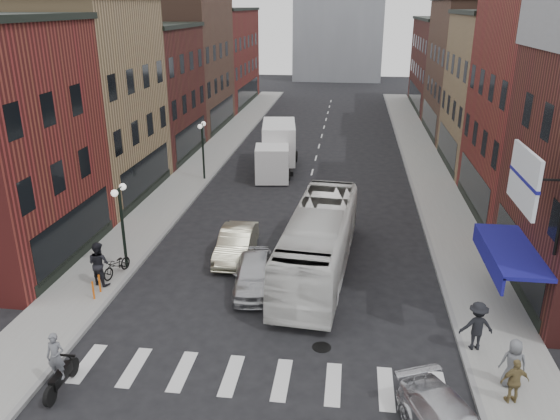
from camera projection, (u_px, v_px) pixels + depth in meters
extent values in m
plane|color=black|center=(271.00, 328.00, 20.94)|extent=(160.00, 160.00, 0.00)
cube|color=gray|center=(204.00, 163.00, 42.35)|extent=(3.00, 74.00, 0.15)
cube|color=gray|center=(428.00, 172.00, 40.28)|extent=(3.00, 74.00, 0.15)
cube|color=gray|center=(223.00, 165.00, 42.20)|extent=(0.20, 74.00, 0.16)
cube|color=gray|center=(407.00, 172.00, 40.49)|extent=(0.20, 74.00, 0.16)
cube|color=silver|center=(258.00, 378.00, 18.15)|extent=(12.00, 2.20, 0.01)
cube|color=black|center=(75.00, 231.00, 25.76)|extent=(0.08, 7.20, 2.20)
cube|color=#A08258|center=(63.00, 102.00, 33.63)|extent=(10.00, 10.00, 12.00)
cube|color=black|center=(147.00, 174.00, 34.58)|extent=(0.08, 8.00, 2.20)
cube|color=#4F1E1C|center=(128.00, 94.00, 43.26)|extent=(10.00, 10.00, 10.00)
cube|color=black|center=(191.00, 138.00, 43.85)|extent=(0.08, 8.00, 2.20)
cube|color=black|center=(121.00, 26.00, 41.44)|extent=(10.30, 10.20, 0.30)
cube|color=brown|center=(170.00, 61.00, 52.93)|extent=(10.00, 12.00, 13.00)
cube|color=black|center=(222.00, 113.00, 54.06)|extent=(0.08, 9.60, 2.20)
cube|color=maroon|center=(207.00, 58.00, 66.27)|extent=(10.00, 16.00, 11.00)
cube|color=black|center=(248.00, 92.00, 67.04)|extent=(0.08, 12.80, 2.20)
cube|color=black|center=(205.00, 9.00, 64.28)|extent=(10.30, 16.20, 0.30)
cube|color=black|center=(518.00, 255.00, 23.33)|extent=(0.08, 7.20, 2.20)
cube|color=black|center=(473.00, 186.00, 32.14)|extent=(0.08, 8.00, 2.20)
cube|color=#A08258|center=(524.00, 95.00, 39.43)|extent=(10.00, 10.00, 11.00)
cube|color=black|center=(447.00, 146.00, 41.41)|extent=(0.08, 8.00, 2.20)
cube|color=black|center=(537.00, 12.00, 37.44)|extent=(10.30, 10.20, 0.30)
cube|color=brown|center=(490.00, 71.00, 49.46)|extent=(10.00, 12.00, 12.00)
cube|color=black|center=(429.00, 118.00, 51.62)|extent=(0.08, 9.60, 2.20)
cube|color=#4F1E1C|center=(461.00, 66.00, 62.80)|extent=(10.00, 16.00, 10.00)
cube|color=black|center=(415.00, 95.00, 64.60)|extent=(0.08, 12.80, 2.20)
cube|color=black|center=(467.00, 19.00, 60.98)|extent=(10.30, 16.20, 0.30)
cube|color=navy|center=(511.00, 250.00, 21.19)|extent=(1.80, 5.00, 0.15)
cube|color=navy|center=(487.00, 257.00, 21.42)|extent=(0.10, 5.00, 0.70)
cylinder|color=black|center=(546.00, 180.00, 18.09)|extent=(1.40, 0.08, 0.08)
cube|color=silver|center=(524.00, 179.00, 18.18)|extent=(0.12, 3.00, 2.00)
cylinder|color=black|center=(123.00, 230.00, 24.84)|extent=(0.14, 0.14, 4.00)
cylinder|color=black|center=(118.00, 189.00, 24.13)|extent=(0.06, 0.90, 0.06)
sphere|color=white|center=(114.00, 193.00, 23.73)|extent=(0.32, 0.32, 0.32)
sphere|color=white|center=(123.00, 187.00, 24.57)|extent=(0.32, 0.32, 0.32)
cylinder|color=black|center=(203.00, 153.00, 37.83)|extent=(0.14, 0.14, 4.00)
cylinder|color=black|center=(202.00, 124.00, 37.12)|extent=(0.06, 0.90, 0.06)
sphere|color=white|center=(200.00, 126.00, 36.72)|extent=(0.32, 0.32, 0.32)
sphere|color=white|center=(203.00, 124.00, 37.56)|extent=(0.32, 0.32, 0.32)
cylinder|color=#D8590C|center=(93.00, 290.00, 22.59)|extent=(0.08, 0.08, 0.80)
cylinder|color=#D8590C|center=(100.00, 283.00, 23.15)|extent=(0.08, 0.08, 0.80)
cube|color=white|center=(272.00, 164.00, 37.88)|extent=(2.59, 2.75, 2.38)
cube|color=black|center=(272.00, 160.00, 37.80)|extent=(2.48, 1.62, 1.05)
cube|color=white|center=(279.00, 141.00, 40.99)|extent=(3.00, 5.22, 2.77)
cube|color=navy|center=(279.00, 141.00, 40.99)|extent=(2.65, 2.20, 1.14)
cube|color=black|center=(279.00, 162.00, 41.37)|extent=(2.87, 6.42, 0.33)
cylinder|color=black|center=(257.00, 174.00, 38.50)|extent=(0.27, 0.86, 0.86)
cylinder|color=black|center=(288.00, 175.00, 38.23)|extent=(0.27, 0.86, 0.86)
cylinder|color=black|center=(264.00, 162.00, 41.50)|extent=(0.27, 0.86, 0.86)
cylinder|color=black|center=(293.00, 163.00, 41.24)|extent=(0.27, 0.86, 0.86)
cylinder|color=black|center=(268.00, 155.00, 43.27)|extent=(0.27, 0.86, 0.86)
cylinder|color=black|center=(296.00, 156.00, 43.01)|extent=(0.27, 0.86, 0.86)
cylinder|color=black|center=(73.00, 367.00, 18.18)|extent=(0.14, 0.64, 0.64)
cylinder|color=black|center=(50.00, 396.00, 16.83)|extent=(0.14, 0.64, 0.64)
cube|color=black|center=(61.00, 376.00, 17.43)|extent=(0.27, 1.17, 0.34)
cube|color=black|center=(67.00, 355.00, 17.79)|extent=(0.53, 0.07, 0.06)
imported|color=slate|center=(56.00, 356.00, 17.06)|extent=(0.59, 0.40, 1.60)
imported|color=white|center=(319.00, 241.00, 24.89)|extent=(3.44, 11.07, 3.03)
imported|color=silver|center=(254.00, 273.00, 23.60)|extent=(2.33, 4.57, 1.49)
imported|color=beige|center=(236.00, 244.00, 26.56)|extent=(1.61, 4.47, 1.46)
imported|color=black|center=(117.00, 265.00, 24.59)|extent=(1.07, 1.91, 0.95)
imported|color=black|center=(99.00, 263.00, 23.62)|extent=(1.09, 0.83, 1.98)
imported|color=black|center=(477.00, 326.00, 19.15)|extent=(1.25, 0.74, 1.83)
imported|color=olive|center=(515.00, 381.00, 16.58)|extent=(0.96, 0.62, 1.52)
imported|color=slate|center=(513.00, 363.00, 17.31)|extent=(0.84, 0.57, 1.66)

